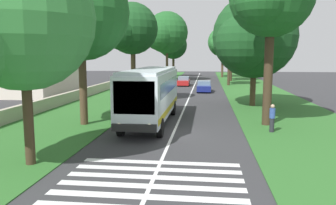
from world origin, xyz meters
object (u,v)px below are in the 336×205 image
Objects in this scene: roadside_tree_right_1 at (252,39)px; roadside_tree_left_1 at (173,46)px; roadside_tree_left_2 at (166,34)px; roadside_tree_left_3 at (131,30)px; trailing_car_0 at (204,87)px; roadside_tree_right_3 at (222,43)px; roadside_tree_left_0 at (79,14)px; utility_pole at (134,56)px; pedestrian at (272,118)px; trailing_car_1 at (184,81)px; roadside_tree_left_4 at (16,22)px; coach_bus at (151,92)px; roadside_tree_right_0 at (229,42)px; roadside_tree_right_2 at (231,36)px; roadside_building at (38,72)px.

roadside_tree_left_1 is at bearing 15.43° from roadside_tree_right_1.
roadside_tree_left_2 is 1.28× the size of roadside_tree_left_3.
roadside_tree_right_3 reaches higher than trailing_car_0.
roadside_tree_left_0 is at bearing 167.56° from roadside_tree_right_3.
utility_pole reaches higher than pedestrian.
roadside_tree_left_4 is at bearing 174.10° from trailing_car_1.
roadside_tree_left_2 is at bearing 5.63° from coach_bus.
trailing_car_0 is (20.73, -3.38, -1.48)m from coach_bus.
trailing_car_0 is at bearing -34.40° from roadside_tree_left_3.
roadside_tree_left_1 is at bearing 28.11° from roadside_tree_right_0.
roadside_tree_right_2 is (49.23, -11.71, 2.17)m from roadside_tree_left_4.
roadside_tree_right_1 is (18.67, -11.64, 0.18)m from roadside_tree_left_4.
coach_bus is 1.24× the size of roadside_tree_left_4.
roadside_tree_left_0 is 1.05× the size of roadside_tree_right_1.
roadside_tree_left_1 is 0.92× the size of roadside_tree_right_3.
trailing_car_1 is at bearing -51.42° from roadside_building.
roadside_tree_left_3 is 11.62m from roadside_tree_right_1.
pedestrian is (-32.78, -0.70, -5.85)m from roadside_tree_right_0.
trailing_car_1 is 2.54× the size of pedestrian.
coach_bus is 1.11× the size of roadside_tree_right_1.
trailing_car_0 is 30.69m from roadside_tree_right_3.
coach_bus is 51.22m from roadside_tree_right_3.
roadside_tree_left_3 reaches higher than roadside_tree_right_0.
coach_bus is 31.89m from roadside_tree_right_0.
coach_bus is at bearing -134.20° from roadside_building.
trailing_car_1 is at bearing -156.36° from roadside_tree_left_2.
roadside_tree_left_1 is 39.05m from utility_pole.
trailing_car_0 is 0.39× the size of roadside_tree_right_2.
roadside_tree_right_2 reaches higher than roadside_tree_left_0.
trailing_car_0 is at bearing -20.02° from roadside_tree_left_0.
roadside_tree_left_4 is 50.65m from roadside_tree_right_2.
roadside_tree_left_4 is (-38.98, 4.03, 5.27)m from trailing_car_1.
roadside_tree_left_3 is 19.90m from roadside_tree_left_4.
pedestrian is (-31.44, -7.54, 0.24)m from trailing_car_1.
roadside_tree_right_3 is at bearing -6.60° from trailing_car_0.
trailing_car_1 is 0.44× the size of roadside_tree_left_3.
roadside_tree_right_2 is at bearing -174.65° from roadside_tree_right_3.
roadside_tree_right_2 reaches higher than coach_bus.
roadside_tree_right_1 is at bearing -164.57° from roadside_tree_left_1.
trailing_car_1 is 39.54m from roadside_tree_left_4.
pedestrian is (-12.32, -11.44, -6.18)m from roadside_tree_left_3.
trailing_car_1 is at bearing 20.34° from trailing_car_0.
roadside_tree_left_3 is (11.34, -0.80, -0.20)m from roadside_tree_left_0.
utility_pole is (12.94, -0.79, -2.75)m from roadside_tree_left_0.
trailing_car_0 is 0.48× the size of roadside_tree_left_4.
trailing_car_0 is at bearing -157.96° from roadside_tree_left_2.
roadside_tree_left_0 reaches higher than roadside_tree_right_1.
roadside_tree_left_4 is (-8.53, -0.68, -1.35)m from roadside_tree_left_0.
trailing_car_0 is 12.29m from roadside_tree_right_0.
roadside_tree_left_2 reaches higher than roadside_tree_right_1.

